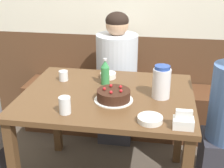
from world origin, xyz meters
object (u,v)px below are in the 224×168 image
at_px(bowl_rice_small, 108,75).
at_px(glass_water_tall, 63,76).
at_px(bowl_soup_white, 150,119).
at_px(person_pale_blue_shirt, 117,80).
at_px(napkin_holder, 183,121).
at_px(glass_tumbler_short, 65,105).
at_px(birthday_cake, 114,95).
at_px(water_pitcher, 161,82).
at_px(soju_bottle, 105,72).
at_px(bench_seat, 123,109).

distance_m(bowl_rice_small, glass_water_tall, 0.33).
bearing_deg(bowl_soup_white, person_pale_blue_shirt, 108.15).
bearing_deg(napkin_holder, glass_tumbler_short, 175.02).
relative_size(birthday_cake, glass_tumbler_short, 2.44).
height_order(water_pitcher, soju_bottle, water_pitcher).
height_order(bench_seat, bowl_soup_white, bowl_soup_white).
bearing_deg(person_pale_blue_shirt, glass_water_tall, -31.13).
distance_m(soju_bottle, person_pale_blue_shirt, 0.61).
xyz_separation_m(napkin_holder, glass_tumbler_short, (-0.67, 0.06, 0.01)).
bearing_deg(soju_bottle, bowl_soup_white, -55.20).
relative_size(bench_seat, bowl_rice_small, 16.00).
xyz_separation_m(bench_seat, birthday_cake, (0.06, -0.93, 0.57)).
relative_size(water_pitcher, glass_tumbler_short, 2.12).
xyz_separation_m(birthday_cake, napkin_holder, (0.42, -0.28, 0.00)).
height_order(bowl_rice_small, glass_water_tall, glass_water_tall).
xyz_separation_m(bowl_rice_small, glass_water_tall, (-0.31, -0.10, 0.02)).
distance_m(napkin_holder, person_pale_blue_shirt, 1.22).
xyz_separation_m(water_pitcher, glass_water_tall, (-0.71, 0.19, -0.07)).
distance_m(bowl_soup_white, glass_tumbler_short, 0.50).
height_order(birthday_cake, glass_water_tall, birthday_cake).
bearing_deg(soju_bottle, birthday_cake, -68.33).
relative_size(water_pitcher, soju_bottle, 1.12).
bearing_deg(bowl_soup_white, water_pitcher, 81.24).
height_order(water_pitcher, bowl_soup_white, water_pitcher).
bearing_deg(bench_seat, water_pitcher, -67.14).
relative_size(napkin_holder, person_pale_blue_shirt, 0.09).
distance_m(napkin_holder, glass_tumbler_short, 0.67).
bearing_deg(soju_bottle, bench_seat, 86.23).
height_order(birthday_cake, napkin_holder, napkin_holder).
distance_m(soju_bottle, glass_tumbler_short, 0.50).
height_order(bench_seat, glass_water_tall, glass_water_tall).
distance_m(glass_water_tall, person_pale_blue_shirt, 0.65).
bearing_deg(glass_tumbler_short, bowl_soup_white, -2.58).
xyz_separation_m(soju_bottle, glass_tumbler_short, (-0.15, -0.47, -0.04)).
relative_size(bench_seat, person_pale_blue_shirt, 1.59).
distance_m(bowl_soup_white, bowl_rice_small, 0.71).
xyz_separation_m(bowl_soup_white, person_pale_blue_shirt, (-0.34, 1.04, -0.20)).
height_order(birthday_cake, soju_bottle, soju_bottle).
bearing_deg(napkin_holder, bench_seat, 111.65).
height_order(water_pitcher, person_pale_blue_shirt, person_pale_blue_shirt).
bearing_deg(soju_bottle, napkin_holder, -45.58).
height_order(soju_bottle, bowl_rice_small, soju_bottle).
bearing_deg(bowl_soup_white, bench_seat, 104.45).
xyz_separation_m(birthday_cake, soju_bottle, (-0.10, 0.26, 0.06)).
distance_m(soju_bottle, napkin_holder, 0.75).
bearing_deg(glass_water_tall, birthday_cake, -33.75).
xyz_separation_m(bench_seat, napkin_holder, (0.48, -1.20, 0.57)).
distance_m(water_pitcher, bowl_soup_white, 0.35).
relative_size(bench_seat, glass_water_tall, 26.08).
bearing_deg(glass_tumbler_short, bench_seat, 80.39).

